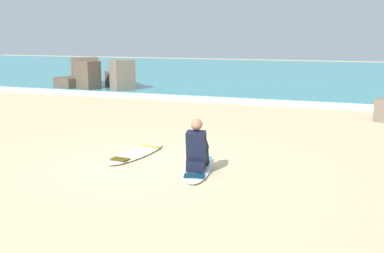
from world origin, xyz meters
TOP-DOWN VIEW (x-y plane):
  - ground_plane at (0.00, 0.00)m, footprint 80.00×80.00m
  - sea at (0.00, 22.62)m, footprint 80.00×28.00m
  - breaking_foam at (0.00, 8.92)m, footprint 80.00×0.90m
  - surfboard_main at (1.12, 0.23)m, footprint 1.01×2.11m
  - surfer_seated at (1.19, -0.01)m, footprint 0.45×0.74m
  - surfboard_spare_near at (-0.42, 0.73)m, footprint 0.71×2.01m
  - rock_outcrop_distant at (-7.76, 10.97)m, footprint 4.35×3.03m

SIDE VIEW (x-z plane):
  - ground_plane at x=0.00m, z-range 0.00..0.00m
  - surfboard_main at x=1.12m, z-range 0.00..0.07m
  - surfboard_spare_near at x=-0.42m, z-range 0.00..0.07m
  - sea at x=0.00m, z-range 0.00..0.10m
  - breaking_foam at x=0.00m, z-range 0.00..0.11m
  - surfer_seated at x=1.19m, z-range -0.04..0.91m
  - rock_outcrop_distant at x=-7.76m, z-range -0.14..1.29m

